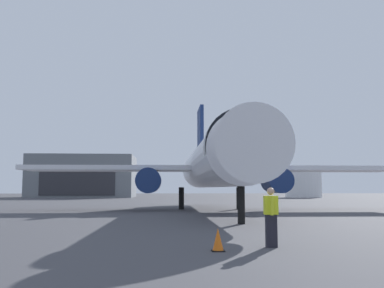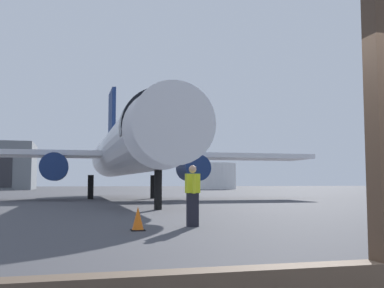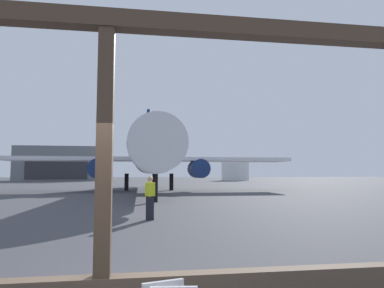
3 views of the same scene
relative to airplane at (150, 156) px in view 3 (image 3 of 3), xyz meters
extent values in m
plane|color=#424247|center=(-1.40, 10.29, -3.59)|extent=(220.00, 220.00, 0.00)
cube|color=#4C3828|center=(-1.40, -29.71, 0.29)|extent=(8.65, 0.24, 0.24)
cube|color=#4C3828|center=(-1.40, -29.71, -1.71)|extent=(0.20, 0.20, 3.76)
cylinder|color=silver|center=(0.00, 1.03, 0.02)|extent=(3.59, 27.68, 3.59)
cone|color=silver|center=(0.00, -14.12, 0.02)|extent=(3.41, 2.60, 3.41)
cylinder|color=black|center=(0.00, -12.22, 0.17)|extent=(3.66, 0.90, 3.66)
cube|color=silver|center=(-7.87, 2.00, -0.28)|extent=(13.94, 4.20, 0.36)
cube|color=silver|center=(7.87, 2.00, -0.28)|extent=(13.94, 4.20, 0.36)
cylinder|color=navy|center=(-4.99, 0.60, -1.28)|extent=(1.90, 3.20, 1.90)
cylinder|color=navy|center=(4.99, 0.60, -1.28)|extent=(1.90, 3.20, 1.90)
cube|color=navy|center=(0.00, 13.37, 4.21)|extent=(0.36, 4.40, 5.20)
cylinder|color=black|center=(0.00, -11.92, -2.68)|extent=(0.36, 0.36, 1.81)
cylinder|color=black|center=(-2.40, 3.00, -2.68)|extent=(0.44, 0.44, 1.81)
cylinder|color=black|center=(2.40, 3.00, -2.68)|extent=(0.44, 0.44, 1.81)
cube|color=black|center=(-0.56, -20.24, -3.11)|extent=(0.32, 0.20, 0.95)
cube|color=yellow|center=(-0.56, -20.24, -2.36)|extent=(0.40, 0.22, 0.55)
sphere|color=tan|center=(-0.56, -20.24, -1.96)|extent=(0.22, 0.22, 0.22)
cylinder|color=yellow|center=(-0.53, -20.00, -2.39)|extent=(0.09, 0.09, 0.52)
cylinder|color=yellow|center=(-0.58, -20.48, -2.39)|extent=(0.09, 0.09, 0.52)
cone|color=orange|center=(-2.21, -20.93, -3.28)|extent=(0.32, 0.32, 0.62)
cube|color=black|center=(-2.21, -20.93, -3.57)|extent=(0.36, 0.36, 0.03)
cube|color=slate|center=(-19.97, 54.58, 0.48)|extent=(19.72, 13.61, 8.14)
cube|color=#2D2D33|center=(-19.97, 47.73, -0.74)|extent=(13.80, 0.10, 4.88)
cylinder|color=white|center=(22.81, 49.76, -1.16)|extent=(6.91, 6.91, 4.86)
camera|label=1|loc=(-3.64, -32.98, -1.88)|focal=40.56mm
camera|label=2|loc=(-3.96, -33.07, -2.34)|focal=43.40mm
camera|label=3|loc=(-0.95, -34.15, -1.71)|focal=31.88mm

